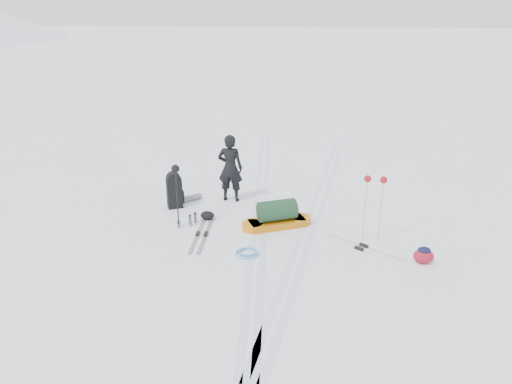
# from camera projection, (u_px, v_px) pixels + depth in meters

# --- Properties ---
(ground) EXTENTS (200.00, 200.00, 0.00)m
(ground) POSITION_uv_depth(u_px,v_px,m) (258.00, 232.00, 11.55)
(ground) COLOR white
(ground) RESTS_ON ground
(ski_tracks) EXTENTS (3.38, 17.97, 0.01)m
(ski_tracks) POSITION_uv_depth(u_px,v_px,m) (286.00, 218.00, 12.30)
(ski_tracks) COLOR silver
(ski_tracks) RESTS_ON ground
(skier) EXTENTS (0.69, 0.49, 1.81)m
(skier) POSITION_uv_depth(u_px,v_px,m) (230.00, 168.00, 13.09)
(skier) COLOR black
(skier) RESTS_ON ground
(pulk_sled) EXTENTS (1.76, 1.15, 0.66)m
(pulk_sled) POSITION_uv_depth(u_px,v_px,m) (277.00, 216.00, 11.76)
(pulk_sled) COLOR #BF680B
(pulk_sled) RESTS_ON ground
(expedition_rucksack) EXTENTS (0.80, 0.95, 0.96)m
(expedition_rucksack) POSITION_uv_depth(u_px,v_px,m) (177.00, 191.00, 12.83)
(expedition_rucksack) COLOR black
(expedition_rucksack) RESTS_ON ground
(ski_poles_black) EXTENTS (0.19, 0.23, 1.55)m
(ski_poles_black) POSITION_uv_depth(u_px,v_px,m) (176.00, 176.00, 11.36)
(ski_poles_black) COLOR black
(ski_poles_black) RESTS_ON ground
(ski_poles_silver) EXTENTS (0.49, 0.18, 1.53)m
(ski_poles_silver) POSITION_uv_depth(u_px,v_px,m) (375.00, 187.00, 10.69)
(ski_poles_silver) COLOR #B8BAC0
(ski_poles_silver) RESTS_ON ground
(touring_skis_grey) EXTENTS (0.33, 1.87, 0.07)m
(touring_skis_grey) POSITION_uv_depth(u_px,v_px,m) (202.00, 235.00, 11.38)
(touring_skis_grey) COLOR gray
(touring_skis_grey) RESTS_ON ground
(touring_skis_white) EXTENTS (1.77, 1.41, 0.07)m
(touring_skis_white) POSITION_uv_depth(u_px,v_px,m) (361.00, 248.00, 10.76)
(touring_skis_white) COLOR silver
(touring_skis_white) RESTS_ON ground
(rope_coil) EXTENTS (0.56, 0.56, 0.06)m
(rope_coil) POSITION_uv_depth(u_px,v_px,m) (247.00, 253.00, 10.53)
(rope_coil) COLOR #61AEED
(rope_coil) RESTS_ON ground
(small_daypack) EXTENTS (0.43, 0.33, 0.35)m
(small_daypack) POSITION_uv_depth(u_px,v_px,m) (424.00, 255.00, 10.13)
(small_daypack) COLOR maroon
(small_daypack) RESTS_ON ground
(thermos_pair) EXTENTS (0.17, 0.29, 0.28)m
(thermos_pair) POSITION_uv_depth(u_px,v_px,m) (193.00, 219.00, 11.91)
(thermos_pair) COLOR slate
(thermos_pair) RESTS_ON ground
(stuff_sack) EXTENTS (0.35, 0.26, 0.21)m
(stuff_sack) POSITION_uv_depth(u_px,v_px,m) (207.00, 215.00, 12.18)
(stuff_sack) COLOR black
(stuff_sack) RESTS_ON ground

